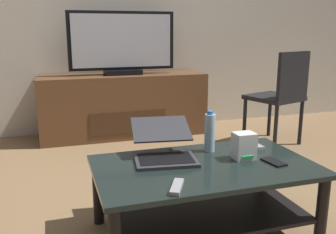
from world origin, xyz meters
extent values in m
plane|color=olive|center=(0.00, 0.00, 0.00)|extent=(7.68, 7.68, 0.00)
cube|color=beige|center=(0.00, 2.15, 1.40)|extent=(6.40, 0.12, 2.80)
cube|color=black|center=(0.07, -0.27, 0.39)|extent=(1.17, 0.68, 0.03)
cube|color=black|center=(0.07, -0.27, 0.14)|extent=(1.03, 0.60, 0.02)
cylinder|color=black|center=(0.61, -0.57, 0.19)|extent=(0.06, 0.06, 0.38)
cylinder|color=black|center=(-0.46, 0.02, 0.19)|extent=(0.06, 0.06, 0.38)
cylinder|color=black|center=(0.61, 0.02, 0.19)|extent=(0.06, 0.06, 0.38)
cube|color=brown|center=(0.05, 1.83, 0.33)|extent=(1.72, 0.50, 0.65)
cube|color=#432A18|center=(0.05, 1.57, 0.20)|extent=(0.77, 0.01, 0.23)
cube|color=black|center=(0.05, 1.81, 0.68)|extent=(0.38, 0.20, 0.05)
cube|color=black|center=(0.05, 1.81, 0.99)|extent=(1.08, 0.04, 0.58)
cube|color=#B2B7C1|center=(0.05, 1.79, 0.99)|extent=(1.01, 0.01, 0.53)
cube|color=black|center=(1.38, 1.08, 0.46)|extent=(0.56, 0.56, 0.04)
cube|color=black|center=(1.45, 0.89, 0.68)|extent=(0.41, 0.16, 0.45)
cylinder|color=black|center=(1.51, 1.32, 0.22)|extent=(0.04, 0.04, 0.44)
cylinder|color=black|center=(1.14, 1.20, 0.22)|extent=(0.04, 0.04, 0.44)
cylinder|color=black|center=(1.62, 0.96, 0.22)|extent=(0.04, 0.04, 0.44)
cylinder|color=black|center=(1.26, 0.84, 0.22)|extent=(0.04, 0.04, 0.44)
cube|color=#333338|center=(-0.11, -0.17, 0.41)|extent=(0.36, 0.30, 0.02)
cube|color=black|center=(-0.11, -0.17, 0.42)|extent=(0.32, 0.24, 0.00)
cube|color=#333338|center=(-0.09, 0.00, 0.54)|extent=(0.36, 0.29, 0.09)
cube|color=#3F8CD8|center=(-0.09, -0.01, 0.54)|extent=(0.33, 0.25, 0.08)
cube|color=white|center=(0.32, -0.26, 0.48)|extent=(0.12, 0.10, 0.15)
cube|color=#19D84C|center=(0.32, -0.31, 0.43)|extent=(0.07, 0.00, 0.01)
cylinder|color=silver|center=(0.19, -0.08, 0.52)|extent=(0.06, 0.06, 0.22)
cylinder|color=blue|center=(0.19, -0.08, 0.64)|extent=(0.03, 0.03, 0.02)
cube|color=black|center=(0.44, -0.36, 0.41)|extent=(0.09, 0.15, 0.01)
cube|color=#99999E|center=(-0.17, -0.53, 0.42)|extent=(0.11, 0.16, 0.02)
cube|color=#99999E|center=(0.49, -0.08, 0.42)|extent=(0.06, 0.16, 0.02)
camera|label=1|loc=(-0.68, -1.99, 1.11)|focal=39.70mm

